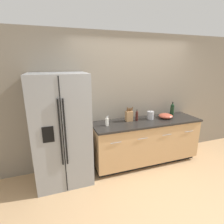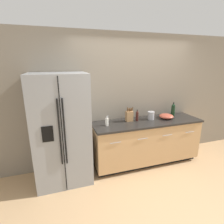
# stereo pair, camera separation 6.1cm
# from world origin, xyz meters

# --- Properties ---
(ground_plane) EXTENTS (14.00, 14.00, 0.00)m
(ground_plane) POSITION_xyz_m (0.00, 0.00, 0.00)
(ground_plane) COLOR tan
(wall_back) EXTENTS (10.00, 0.05, 2.60)m
(wall_back) POSITION_xyz_m (0.00, 1.35, 1.30)
(wall_back) COLOR gray
(wall_back) RESTS_ON ground_plane
(counter_unit) EXTENTS (2.20, 0.64, 0.92)m
(counter_unit) POSITION_xyz_m (0.18, 1.01, 0.47)
(counter_unit) COLOR black
(counter_unit) RESTS_ON ground_plane
(refrigerator) EXTENTS (0.91, 0.73, 1.89)m
(refrigerator) POSITION_xyz_m (-1.47, 0.97, 0.94)
(refrigerator) COLOR gray
(refrigerator) RESTS_ON ground_plane
(knife_block) EXTENTS (0.15, 0.10, 0.29)m
(knife_block) POSITION_xyz_m (-0.17, 1.11, 1.02)
(knife_block) COLOR #A87A4C
(knife_block) RESTS_ON counter_unit
(wine_bottle) EXTENTS (0.08, 0.08, 0.31)m
(wine_bottle) POSITION_xyz_m (0.86, 1.12, 1.06)
(wine_bottle) COLOR black
(wine_bottle) RESTS_ON counter_unit
(soap_dispenser) EXTENTS (0.06, 0.06, 0.18)m
(soap_dispenser) POSITION_xyz_m (-0.66, 1.01, 0.99)
(soap_dispenser) COLOR silver
(soap_dispenser) RESTS_ON counter_unit
(oil_bottle) EXTENTS (0.05, 0.05, 0.23)m
(oil_bottle) POSITION_xyz_m (-0.01, 1.08, 1.02)
(oil_bottle) COLOR #3D1914
(oil_bottle) RESTS_ON counter_unit
(steel_canister) EXTENTS (0.14, 0.14, 0.18)m
(steel_canister) POSITION_xyz_m (0.30, 1.09, 1.00)
(steel_canister) COLOR #A3A3A5
(steel_canister) RESTS_ON counter_unit
(mixing_bowl) EXTENTS (0.29, 0.29, 0.10)m
(mixing_bowl) POSITION_xyz_m (0.63, 1.03, 0.97)
(mixing_bowl) COLOR #B24C38
(mixing_bowl) RESTS_ON counter_unit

